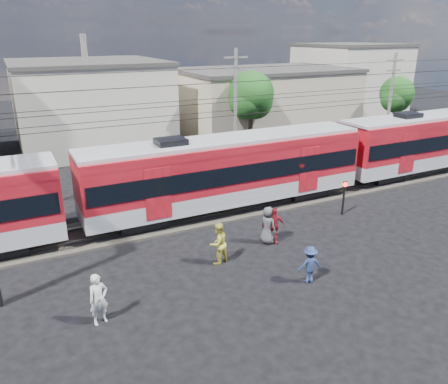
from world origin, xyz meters
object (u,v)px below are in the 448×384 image
Objects in this scene: commuter_train at (230,169)px; pedestrian_c at (310,265)px; pedestrian_a at (99,299)px; car_silver at (389,146)px; crossing_signal at (344,192)px.

commuter_train is 8.49m from pedestrian_c.
commuter_train reaches higher than pedestrian_a.
commuter_train is 17.82m from car_silver.
pedestrian_a is 28.51m from car_silver.
pedestrian_a is (-8.80, -7.20, -1.46)m from commuter_train.
crossing_signal is at bearing -33.93° from commuter_train.
car_silver is 14.47m from crossing_signal.
commuter_train reaches higher than crossing_signal.
commuter_train is 11.46m from pedestrian_a.
commuter_train is 25.80× the size of crossing_signal.
pedestrian_a is 8.16m from pedestrian_c.
crossing_signal reaches higher than car_silver.
crossing_signal is at bearing 139.00° from car_silver.
pedestrian_c is 0.81× the size of crossing_signal.
commuter_train reaches higher than pedestrian_c.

